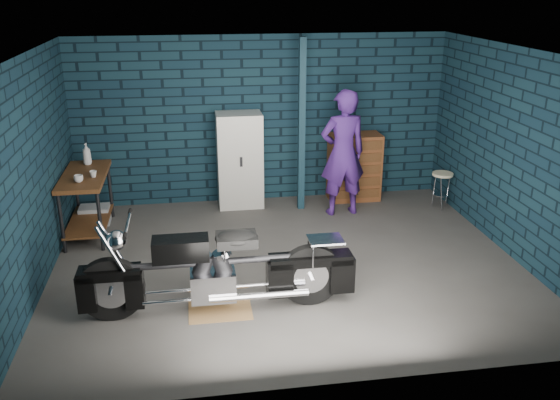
# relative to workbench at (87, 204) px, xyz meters

# --- Properties ---
(ground) EXTENTS (6.00, 6.00, 0.00)m
(ground) POSITION_rel_workbench_xyz_m (2.68, -1.41, -0.46)
(ground) COLOR #4A4845
(ground) RESTS_ON ground
(room_walls) EXTENTS (6.02, 5.01, 2.71)m
(room_walls) POSITION_rel_workbench_xyz_m (2.68, -0.85, 1.45)
(room_walls) COLOR #0E2431
(room_walls) RESTS_ON ground
(support_post) EXTENTS (0.10, 0.10, 2.70)m
(support_post) POSITION_rel_workbench_xyz_m (3.23, 0.54, 0.90)
(support_post) COLOR #122C3A
(support_post) RESTS_ON ground
(workbench) EXTENTS (0.60, 1.40, 0.91)m
(workbench) POSITION_rel_workbench_xyz_m (0.00, 0.00, 0.00)
(workbench) COLOR brown
(workbench) RESTS_ON ground
(drip_mat) EXTENTS (0.70, 0.53, 0.01)m
(drip_mat) POSITION_rel_workbench_xyz_m (1.74, -2.45, -0.45)
(drip_mat) COLOR olive
(drip_mat) RESTS_ON ground
(motorcycle) EXTENTS (2.58, 0.71, 1.14)m
(motorcycle) POSITION_rel_workbench_xyz_m (1.74, -2.45, 0.11)
(motorcycle) COLOR black
(motorcycle) RESTS_ON ground
(person) EXTENTS (0.76, 0.54, 1.97)m
(person) POSITION_rel_workbench_xyz_m (3.82, 0.23, 0.53)
(person) COLOR #462079
(person) RESTS_ON ground
(storage_bin) EXTENTS (0.44, 0.31, 0.27)m
(storage_bin) POSITION_rel_workbench_xyz_m (0.02, 0.38, -0.32)
(storage_bin) COLOR #989CA0
(storage_bin) RESTS_ON ground
(locker) EXTENTS (0.71, 0.51, 1.53)m
(locker) POSITION_rel_workbench_xyz_m (2.28, 0.82, 0.31)
(locker) COLOR silver
(locker) RESTS_ON ground
(tool_chest) EXTENTS (0.84, 0.46, 1.11)m
(tool_chest) POSITION_rel_workbench_xyz_m (4.19, 0.82, 0.10)
(tool_chest) COLOR brown
(tool_chest) RESTS_ON ground
(shop_stool) EXTENTS (0.38, 0.38, 0.60)m
(shop_stool) POSITION_rel_workbench_xyz_m (5.46, 0.18, -0.16)
(shop_stool) COLOR beige
(shop_stool) RESTS_ON ground
(cup_a) EXTENTS (0.15, 0.15, 0.10)m
(cup_a) POSITION_rel_workbench_xyz_m (-0.01, -0.35, 0.50)
(cup_a) COLOR beige
(cup_a) RESTS_ON workbench
(cup_b) EXTENTS (0.13, 0.13, 0.09)m
(cup_b) POSITION_rel_workbench_xyz_m (0.16, -0.16, 0.50)
(cup_b) COLOR beige
(cup_b) RESTS_ON workbench
(bottle) EXTENTS (0.14, 0.14, 0.32)m
(bottle) POSITION_rel_workbench_xyz_m (-0.01, 0.49, 0.62)
(bottle) COLOR #989CA0
(bottle) RESTS_ON workbench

